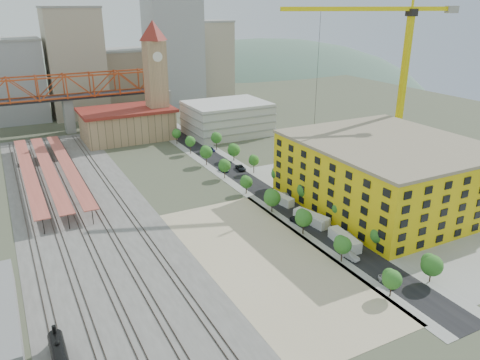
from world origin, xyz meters
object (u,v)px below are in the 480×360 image
site_trailer_a (345,240)px  site_trailer_d (281,199)px  clock_tower (155,69)px  construction_building (387,173)px  site_trailer_c (313,219)px  site_trailer_b (311,218)px  tower_crane (395,56)px  car_0 (387,281)px

site_trailer_a → site_trailer_d: 28.50m
clock_tower → construction_building: 107.36m
site_trailer_c → clock_tower: bearing=87.6°
site_trailer_a → site_trailer_b: 13.43m
tower_crane → site_trailer_a: bearing=-141.6°
clock_tower → site_trailer_c: size_ratio=5.50×
construction_building → site_trailer_a: 30.74m
site_trailer_d → tower_crane: bearing=3.7°
site_trailer_a → car_0: 17.59m
tower_crane → site_trailer_d: 62.53m
construction_building → tower_crane: tower_crane is taller
clock_tower → site_trailer_d: size_ratio=5.57×
construction_building → tower_crane: bearing=46.7°
construction_building → site_trailer_d: 30.72m
tower_crane → site_trailer_d: tower_crane is taller
construction_building → site_trailer_d: size_ratio=5.42×
tower_crane → site_trailer_d: size_ratio=6.59×
site_trailer_c → car_0: size_ratio=2.07×
site_trailer_a → car_0: size_ratio=2.25×
site_trailer_c → site_trailer_d: site_trailer_c is taller
site_trailer_b → site_trailer_d: size_ratio=1.11×
site_trailer_c → car_0: bearing=-102.5°
site_trailer_b → site_trailer_c: site_trailer_b is taller
tower_crane → car_0: 85.65m
site_trailer_b → car_0: site_trailer_b is taller
clock_tower → site_trailer_d: (8.00, -85.80, -27.42)m
construction_building → site_trailer_b: (-26.00, -0.88, -7.99)m
site_trailer_a → site_trailer_c: (0.00, 12.92, -0.11)m
clock_tower → site_trailer_b: (8.00, -100.88, -27.28)m
clock_tower → tower_crane: (57.48, -75.06, 9.27)m
site_trailer_c → site_trailer_a: bearing=-96.9°
site_trailer_a → site_trailer_b: bearing=94.7°
site_trailer_a → site_trailer_d: (0.00, 28.50, -0.12)m
site_trailer_c → car_0: 30.39m
construction_building → site_trailer_b: 27.22m
clock_tower → tower_crane: tower_crane is taller
clock_tower → site_trailer_b: bearing=-85.5°
construction_building → site_trailer_b: bearing=-178.1°
site_trailer_d → car_0: site_trailer_d is taller
tower_crane → site_trailer_b: 66.71m
construction_building → site_trailer_c: size_ratio=5.36×
construction_building → site_trailer_b: construction_building is taller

